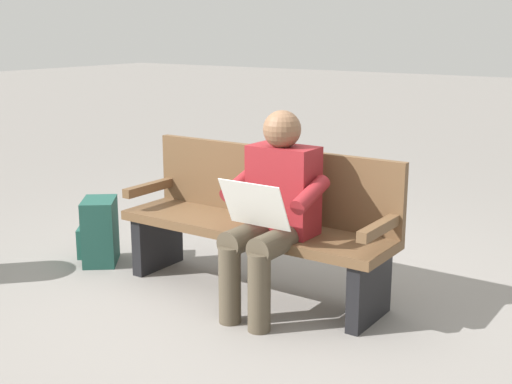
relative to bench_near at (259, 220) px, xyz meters
The scene contains 4 objects.
ground_plane 0.46m from the bench_near, 89.96° to the left, with size 40.00×40.00×0.00m, color gray.
bench_near is the anchor object (origin of this frame).
person_seated 0.38m from the bench_near, 137.10° to the left, with size 0.57×0.57×1.18m.
backpack 1.26m from the bench_near, 10.47° to the left, with size 0.37×0.39×0.46m.
Camera 1 is at (-2.32, 3.37, 1.64)m, focal length 48.27 mm.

